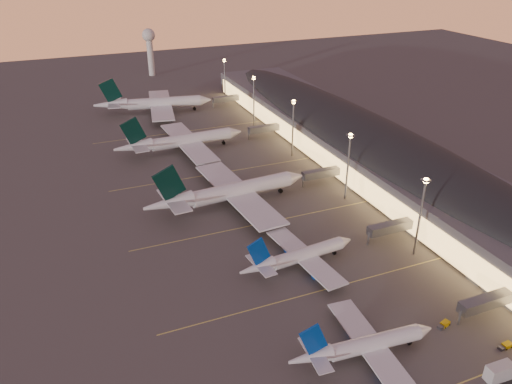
% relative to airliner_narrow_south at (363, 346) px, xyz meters
% --- Properties ---
extents(ground, '(700.00, 700.00, 0.00)m').
position_rel_airliner_narrow_south_xyz_m(ground, '(2.52, 30.12, -3.38)').
color(ground, '#484542').
extents(airliner_narrow_south, '(36.61, 32.78, 13.08)m').
position_rel_airliner_narrow_south_xyz_m(airliner_narrow_south, '(0.00, 0.00, 0.00)').
color(airliner_narrow_south, silver).
rests_on(airliner_narrow_south, ground).
extents(airliner_narrow_north, '(38.28, 34.36, 13.67)m').
position_rel_airliner_narrow_south_xyz_m(airliner_narrow_north, '(2.61, 37.94, 0.15)').
color(airliner_narrow_north, silver).
rests_on(airliner_narrow_north, ground).
extents(airliner_wide_near, '(62.49, 57.09, 19.99)m').
position_rel_airliner_narrow_south_xyz_m(airliner_wide_near, '(-3.25, 82.14, 1.77)').
color(airliner_wide_near, silver).
rests_on(airliner_wide_near, ground).
extents(airliner_wide_mid, '(60.04, 54.69, 19.22)m').
position_rel_airliner_narrow_south_xyz_m(airliner_wide_mid, '(-5.77, 139.64, 1.57)').
color(airliner_wide_mid, silver).
rests_on(airliner_wide_mid, ground).
extents(airliner_wide_far, '(64.45, 59.45, 20.67)m').
position_rel_airliner_narrow_south_xyz_m(airliner_wide_far, '(-4.71, 201.88, 1.94)').
color(airliner_wide_far, silver).
rests_on(airliner_wide_far, ground).
extents(terminal_building, '(56.35, 255.00, 17.46)m').
position_rel_airliner_narrow_south_xyz_m(terminal_building, '(64.36, 102.59, 5.40)').
color(terminal_building, '#535358').
rests_on(terminal_building, ground).
extents(light_masts, '(2.20, 217.20, 25.90)m').
position_rel_airliner_narrow_south_xyz_m(light_masts, '(38.52, 95.12, 14.18)').
color(light_masts, gray).
rests_on(light_masts, ground).
extents(radar_tower, '(9.00, 9.00, 32.50)m').
position_rel_airliner_narrow_south_xyz_m(radar_tower, '(12.52, 290.12, 18.49)').
color(radar_tower, silver).
rests_on(radar_tower, ground).
extents(lane_markings, '(90.00, 180.36, 0.00)m').
position_rel_airliner_narrow_south_xyz_m(lane_markings, '(2.52, 70.12, -3.37)').
color(lane_markings, '#D8C659').
rests_on(lane_markings, ground).
extents(baggage_tug_a, '(3.79, 1.84, 1.10)m').
position_rel_airliner_narrow_south_xyz_m(baggage_tug_a, '(33.01, -10.56, -2.88)').
color(baggage_tug_a, '#D3AE03').
rests_on(baggage_tug_a, ground).
extents(baggage_tug_b, '(3.95, 2.44, 1.10)m').
position_rel_airliner_narrow_south_xyz_m(baggage_tug_b, '(24.64, 0.90, -2.88)').
color(baggage_tug_b, '#D3AE03').
rests_on(baggage_tug_b, ground).
extents(catering_truck_a, '(6.95, 2.92, 3.86)m').
position_rel_airliner_narrow_south_xyz_m(catering_truck_a, '(24.40, -16.94, -1.58)').
color(catering_truck_a, silver).
rests_on(catering_truck_a, ground).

